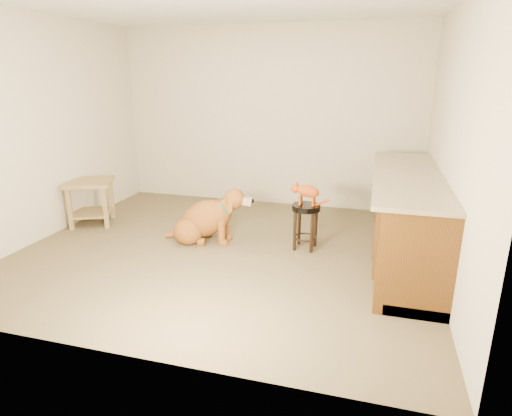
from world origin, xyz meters
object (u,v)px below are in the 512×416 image
(golden_retriever, at_px, (205,220))
(tabby_kitten, at_px, (306,192))
(padded_stool, at_px, (306,218))
(wood_stool, at_px, (395,210))
(side_table, at_px, (91,196))

(golden_retriever, relative_size, tabby_kitten, 2.49)
(golden_retriever, distance_m, tabby_kitten, 1.24)
(tabby_kitten, bearing_deg, padded_stool, -5.72)
(wood_stool, xyz_separation_m, side_table, (-3.85, -0.38, -0.01))
(golden_retriever, bearing_deg, side_table, 168.73)
(tabby_kitten, bearing_deg, wood_stool, 29.70)
(tabby_kitten, bearing_deg, golden_retriever, -170.62)
(padded_stool, xyz_separation_m, wood_stool, (0.98, 0.46, 0.03))
(padded_stool, distance_m, golden_retriever, 1.19)
(padded_stool, bearing_deg, tabby_kitten, 169.67)
(side_table, xyz_separation_m, golden_retriever, (1.69, -0.18, -0.12))
(padded_stool, relative_size, wood_stool, 0.68)
(wood_stool, relative_size, tabby_kitten, 1.71)
(side_table, relative_size, tabby_kitten, 1.66)
(padded_stool, relative_size, side_table, 0.70)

